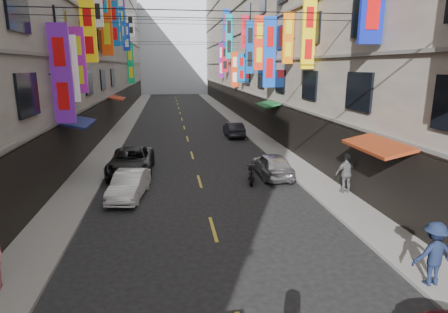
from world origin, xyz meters
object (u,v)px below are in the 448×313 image
object	(u,v)px
car_left_far	(131,161)
car_right_far	(234,129)
scooter_far_right	(251,174)
car_left_mid	(129,185)
pedestrian_rfar	(347,173)
car_right_mid	(272,165)
pedestrian_rnear	(433,253)

from	to	relation	value
car_left_far	car_right_far	bearing A→B (deg)	54.61
scooter_far_right	car_left_mid	size ratio (longest dim) A/B	0.48
pedestrian_rfar	scooter_far_right	bearing A→B (deg)	-37.80
car_right_mid	pedestrian_rnear	size ratio (longest dim) A/B	2.19
car_left_mid	pedestrian_rfar	world-z (taller)	pedestrian_rfar
car_left_mid	pedestrian_rfar	xyz separation A→B (m)	(10.00, -1.15, 0.45)
car_left_mid	car_right_mid	bearing A→B (deg)	25.74
car_left_mid	car_right_far	xyz separation A→B (m)	(7.40, 14.43, 0.02)
car_left_far	car_right_mid	size ratio (longest dim) A/B	1.30
scooter_far_right	car_right_far	distance (m)	13.05
car_left_far	pedestrian_rnear	bearing A→B (deg)	-53.39
scooter_far_right	pedestrian_rnear	xyz separation A→B (m)	(2.74, -10.06, 0.57)
pedestrian_rnear	car_right_mid	bearing A→B (deg)	-85.65
scooter_far_right	car_right_mid	bearing A→B (deg)	-135.39
car_left_mid	car_right_mid	world-z (taller)	car_right_mid
car_left_far	car_right_far	distance (m)	12.88
pedestrian_rnear	car_right_far	bearing A→B (deg)	-89.49
scooter_far_right	pedestrian_rfar	bearing A→B (deg)	158.99
car_left_mid	car_right_mid	size ratio (longest dim) A/B	0.94
car_left_mid	pedestrian_rnear	xyz separation A→B (m)	(8.80, -8.62, 0.41)
car_left_mid	pedestrian_rnear	bearing A→B (deg)	-35.87
pedestrian_rnear	car_left_mid	bearing A→B (deg)	-47.36
car_left_far	pedestrian_rnear	size ratio (longest dim) A/B	2.85
car_left_far	pedestrian_rfar	world-z (taller)	pedestrian_rfar
car_right_mid	pedestrian_rfar	bearing A→B (deg)	125.63
car_right_mid	pedestrian_rfar	size ratio (longest dim) A/B	2.08
scooter_far_right	pedestrian_rnear	world-z (taller)	pedestrian_rnear
car_left_far	pedestrian_rfar	xyz separation A→B (m)	(10.26, -5.23, 0.35)
pedestrian_rfar	car_left_mid	bearing A→B (deg)	-10.96
car_left_far	pedestrian_rnear	xyz separation A→B (m)	(9.06, -12.69, 0.31)
car_right_far	pedestrian_rnear	size ratio (longest dim) A/B	2.12
pedestrian_rnear	scooter_far_right	bearing A→B (deg)	-77.74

